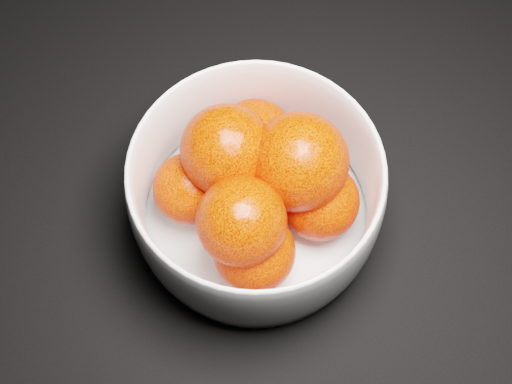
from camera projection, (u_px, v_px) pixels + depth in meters
bowl at (256, 195)px, 0.57m from camera, size 0.20×0.20×0.10m
orange_pile at (259, 183)px, 0.56m from camera, size 0.14×0.15×0.11m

